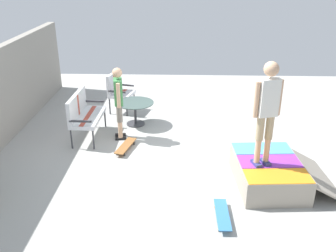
# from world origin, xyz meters

# --- Properties ---
(ground_plane) EXTENTS (12.00, 12.00, 0.10)m
(ground_plane) POSITION_xyz_m (0.00, 0.00, -0.05)
(ground_plane) COLOR #A8A8A3
(skate_ramp) EXTENTS (1.58, 1.80, 0.46)m
(skate_ramp) POSITION_xyz_m (-0.99, -1.46, 0.23)
(skate_ramp) COLOR gray
(skate_ramp) RESTS_ON ground_plane
(patio_bench) EXTENTS (1.26, 0.58, 1.02)m
(patio_bench) POSITION_xyz_m (0.85, 2.29, 0.62)
(patio_bench) COLOR #38383D
(patio_bench) RESTS_ON ground_plane
(patio_chair_near_house) EXTENTS (0.73, 0.68, 1.02)m
(patio_chair_near_house) POSITION_xyz_m (2.48, 1.78, 0.61)
(patio_chair_near_house) COLOR #38383D
(patio_chair_near_house) RESTS_ON ground_plane
(patio_table) EXTENTS (0.90, 0.90, 0.57)m
(patio_table) POSITION_xyz_m (1.60, 1.22, 0.40)
(patio_table) COLOR #38383D
(patio_table) RESTS_ON ground_plane
(person_watching) EXTENTS (0.47, 0.29, 1.62)m
(person_watching) POSITION_xyz_m (0.83, 1.48, 0.93)
(person_watching) COLOR black
(person_watching) RESTS_ON ground_plane
(person_skater) EXTENTS (0.31, 0.46, 1.80)m
(person_skater) POSITION_xyz_m (-1.11, -1.26, 1.53)
(person_skater) COLOR navy
(person_skater) RESTS_ON skate_ramp
(skateboard_by_bench) EXTENTS (0.82, 0.39, 0.10)m
(skateboard_by_bench) POSITION_xyz_m (0.25, 1.28, 0.08)
(skateboard_by_bench) COLOR brown
(skateboard_by_bench) RESTS_ON ground_plane
(skateboard_spare) EXTENTS (0.80, 0.21, 0.10)m
(skateboard_spare) POSITION_xyz_m (-2.04, -0.53, 0.08)
(skateboard_spare) COLOR #3372B2
(skateboard_spare) RESTS_ON ground_plane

